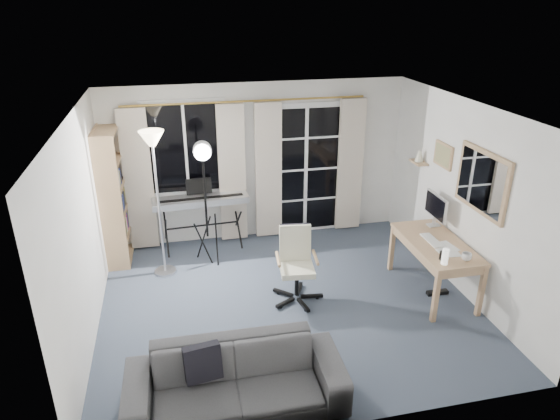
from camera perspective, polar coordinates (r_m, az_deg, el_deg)
The scene contains 17 objects.
floor at distance 6.34m, azimuth 0.80°, elevation -10.56°, with size 4.50×4.00×0.02m, color #394153.
window at distance 7.38m, azimuth -10.74°, elevation 6.98°, with size 1.20×0.08×1.40m.
french_door at distance 7.78m, azimuth 2.90°, elevation 4.54°, with size 1.32×0.09×2.11m.
curtains at distance 7.49m, azimuth -3.49°, elevation 4.34°, with size 3.60×0.07×2.13m.
bookshelf at distance 7.35m, azimuth -18.67°, elevation 1.18°, with size 0.33×0.90×1.92m.
torchiere_lamp at distance 6.50m, azimuth -14.20°, elevation 5.42°, with size 0.40×0.40×2.00m.
keyboard_piano at distance 7.36m, azimuth -9.06°, elevation 0.97°, with size 1.40×0.72×1.00m.
studio_light at distance 6.65m, azimuth -8.77°, elevation 5.02°, with size 0.33×0.37×1.83m.
office_chair at distance 6.19m, azimuth 1.83°, elevation -5.37°, with size 0.64×0.65×0.94m.
desk at distance 6.55m, azimuth 17.38°, elevation -4.19°, with size 0.67×1.32×0.70m.
monitor at distance 6.85m, azimuth 17.38°, elevation 0.31°, with size 0.17×0.51×0.44m.
desk_clutter at distance 6.39m, azimuth 17.77°, elevation -5.64°, with size 0.42×0.80×0.89m.
mug at distance 6.17m, azimuth 20.57°, elevation -4.93°, with size 0.12×0.09×0.12m, color silver.
wall_mirror at distance 6.21m, azimuth 22.09°, elevation 3.01°, with size 0.04×0.94×0.74m.
framed_print at distance 6.91m, azimuth 18.16°, elevation 5.98°, with size 0.03×0.42×0.32m.
wall_shelf at distance 7.35m, azimuth 15.61°, elevation 5.71°, with size 0.16×0.30×0.18m.
sofa at distance 4.77m, azimuth -5.15°, elevation -17.90°, with size 2.00×0.62×0.78m.
Camera 1 is at (-1.23, -5.12, 3.52)m, focal length 32.00 mm.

